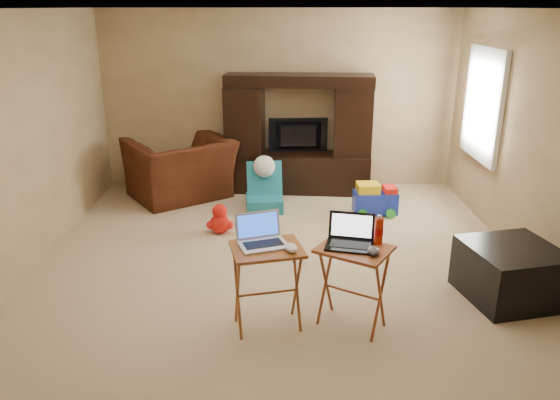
{
  "coord_description": "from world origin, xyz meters",
  "views": [
    {
      "loc": [
        -0.02,
        -5.03,
        2.52
      ],
      "look_at": [
        0.0,
        -0.2,
        0.8
      ],
      "focal_mm": 35.0,
      "sensor_mm": 36.0,
      "label": 1
    }
  ],
  "objects_px": {
    "mouse_right": "(373,251)",
    "laptop_left": "(263,232)",
    "water_bottle": "(379,231)",
    "plush_toy": "(220,219)",
    "child_rocker": "(264,187)",
    "tray_table_right": "(352,287)",
    "mouse_left": "(291,248)",
    "push_toy": "(375,198)",
    "laptop_right": "(350,233)",
    "ottoman": "(510,272)",
    "tray_table_left": "(267,288)",
    "entertainment_center": "(299,134)",
    "recliner": "(180,169)",
    "television": "(298,136)"
  },
  "relations": [
    {
      "from": "mouse_right",
      "to": "laptop_left",
      "type": "bearing_deg",
      "value": 171.12
    },
    {
      "from": "water_bottle",
      "to": "plush_toy",
      "type": "bearing_deg",
      "value": 128.25
    },
    {
      "from": "child_rocker",
      "to": "laptop_left",
      "type": "height_order",
      "value": "laptop_left"
    },
    {
      "from": "tray_table_right",
      "to": "mouse_left",
      "type": "relative_size",
      "value": 4.85
    },
    {
      "from": "push_toy",
      "to": "laptop_right",
      "type": "xyz_separation_m",
      "value": [
        -0.67,
        -2.57,
        0.62
      ]
    },
    {
      "from": "ottoman",
      "to": "mouse_left",
      "type": "xyz_separation_m",
      "value": [
        -2.0,
        -0.55,
        0.5
      ]
    },
    {
      "from": "tray_table_left",
      "to": "push_toy",
      "type": "bearing_deg",
      "value": 49.8
    },
    {
      "from": "plush_toy",
      "to": "tray_table_right",
      "type": "distance_m",
      "value": 2.36
    },
    {
      "from": "plush_toy",
      "to": "laptop_left",
      "type": "distance_m",
      "value": 2.14
    },
    {
      "from": "laptop_left",
      "to": "mouse_left",
      "type": "xyz_separation_m",
      "value": [
        0.22,
        -0.1,
        -0.09
      ]
    },
    {
      "from": "plush_toy",
      "to": "tray_table_left",
      "type": "xyz_separation_m",
      "value": [
        0.59,
        -1.98,
        0.18
      ]
    },
    {
      "from": "entertainment_center",
      "to": "water_bottle",
      "type": "distance_m",
      "value": 3.5
    },
    {
      "from": "water_bottle",
      "to": "child_rocker",
      "type": "bearing_deg",
      "value": 110.35
    },
    {
      "from": "laptop_left",
      "to": "plush_toy",
      "type": "bearing_deg",
      "value": 87.3
    },
    {
      "from": "tray_table_right",
      "to": "entertainment_center",
      "type": "bearing_deg",
      "value": 126.97
    },
    {
      "from": "mouse_left",
      "to": "recliner",
      "type": "bearing_deg",
      "value": 113.47
    },
    {
      "from": "entertainment_center",
      "to": "television",
      "type": "bearing_deg",
      "value": 94.89
    },
    {
      "from": "television",
      "to": "tray_table_left",
      "type": "xyz_separation_m",
      "value": [
        -0.38,
        -3.6,
        -0.43
      ]
    },
    {
      "from": "child_rocker",
      "to": "laptop_right",
      "type": "height_order",
      "value": "laptop_right"
    },
    {
      "from": "ottoman",
      "to": "water_bottle",
      "type": "xyz_separation_m",
      "value": [
        -1.3,
        -0.38,
        0.57
      ]
    },
    {
      "from": "push_toy",
      "to": "mouse_right",
      "type": "xyz_separation_m",
      "value": [
        -0.5,
        -2.71,
        0.53
      ]
    },
    {
      "from": "push_toy",
      "to": "laptop_left",
      "type": "height_order",
      "value": "laptop_left"
    },
    {
      "from": "entertainment_center",
      "to": "tray_table_left",
      "type": "distance_m",
      "value": 3.61
    },
    {
      "from": "television",
      "to": "ottoman",
      "type": "distance_m",
      "value": 3.65
    },
    {
      "from": "recliner",
      "to": "ottoman",
      "type": "distance_m",
      "value": 4.43
    },
    {
      "from": "child_rocker",
      "to": "laptop_left",
      "type": "distance_m",
      "value": 2.78
    },
    {
      "from": "entertainment_center",
      "to": "water_bottle",
      "type": "xyz_separation_m",
      "value": [
        0.52,
        -3.46,
        -0.01
      ]
    },
    {
      "from": "water_bottle",
      "to": "laptop_right",
      "type": "bearing_deg",
      "value": -165.96
    },
    {
      "from": "tray_table_right",
      "to": "water_bottle",
      "type": "distance_m",
      "value": 0.51
    },
    {
      "from": "entertainment_center",
      "to": "mouse_left",
      "type": "xyz_separation_m",
      "value": [
        -0.19,
        -3.63,
        -0.08
      ]
    },
    {
      "from": "push_toy",
      "to": "water_bottle",
      "type": "height_order",
      "value": "water_bottle"
    },
    {
      "from": "laptop_right",
      "to": "entertainment_center",
      "type": "bearing_deg",
      "value": 107.73
    },
    {
      "from": "recliner",
      "to": "child_rocker",
      "type": "xyz_separation_m",
      "value": [
        1.16,
        -0.49,
        -0.11
      ]
    },
    {
      "from": "television",
      "to": "mouse_right",
      "type": "distance_m",
      "value": 3.74
    },
    {
      "from": "push_toy",
      "to": "laptop_right",
      "type": "height_order",
      "value": "laptop_right"
    },
    {
      "from": "laptop_left",
      "to": "laptop_right",
      "type": "height_order",
      "value": "laptop_left"
    },
    {
      "from": "child_rocker",
      "to": "tray_table_left",
      "type": "height_order",
      "value": "tray_table_left"
    },
    {
      "from": "plush_toy",
      "to": "laptop_right",
      "type": "distance_m",
      "value": 2.4
    },
    {
      "from": "plush_toy",
      "to": "mouse_right",
      "type": "relative_size",
      "value": 2.54
    },
    {
      "from": "entertainment_center",
      "to": "push_toy",
      "type": "distance_m",
      "value": 1.48
    },
    {
      "from": "child_rocker",
      "to": "plush_toy",
      "type": "height_order",
      "value": "child_rocker"
    },
    {
      "from": "water_bottle",
      "to": "mouse_right",
      "type": "bearing_deg",
      "value": -109.29
    },
    {
      "from": "entertainment_center",
      "to": "tray_table_right",
      "type": "distance_m",
      "value": 3.59
    },
    {
      "from": "recliner",
      "to": "push_toy",
      "type": "xyz_separation_m",
      "value": [
        2.58,
        -0.65,
        -0.21
      ]
    },
    {
      "from": "entertainment_center",
      "to": "mouse_right",
      "type": "distance_m",
      "value": 3.69
    },
    {
      "from": "child_rocker",
      "to": "push_toy",
      "type": "xyz_separation_m",
      "value": [
        1.42,
        -0.15,
        -0.1
      ]
    },
    {
      "from": "mouse_right",
      "to": "water_bottle",
      "type": "bearing_deg",
      "value": 70.71
    },
    {
      "from": "recliner",
      "to": "laptop_right",
      "type": "bearing_deg",
      "value": 86.07
    },
    {
      "from": "television",
      "to": "tray_table_right",
      "type": "distance_m",
      "value": 3.63
    },
    {
      "from": "laptop_left",
      "to": "entertainment_center",
      "type": "bearing_deg",
      "value": 64.67
    }
  ]
}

